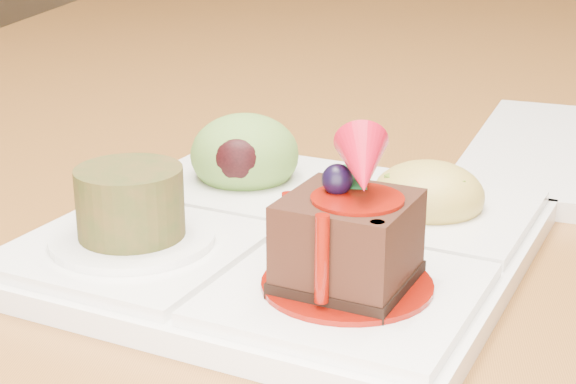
# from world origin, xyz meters

# --- Properties ---
(dining_table) EXTENTS (1.00, 1.80, 0.75)m
(dining_table) POSITION_xyz_m (0.00, 0.00, 0.68)
(dining_table) COLOR brown
(dining_table) RESTS_ON ground
(sampler_plate) EXTENTS (0.29, 0.29, 0.09)m
(sampler_plate) POSITION_xyz_m (-0.02, -0.47, 0.77)
(sampler_plate) COLOR white
(sampler_plate) RESTS_ON dining_table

